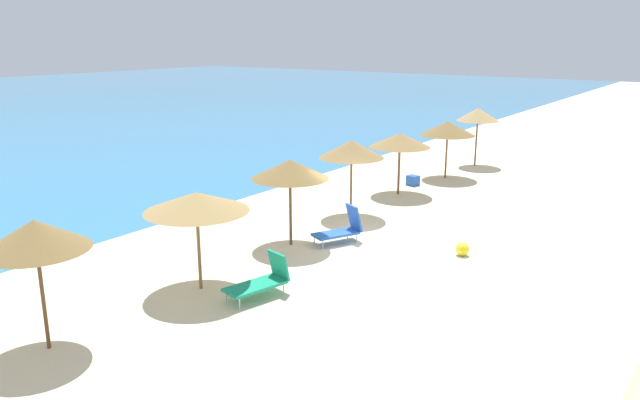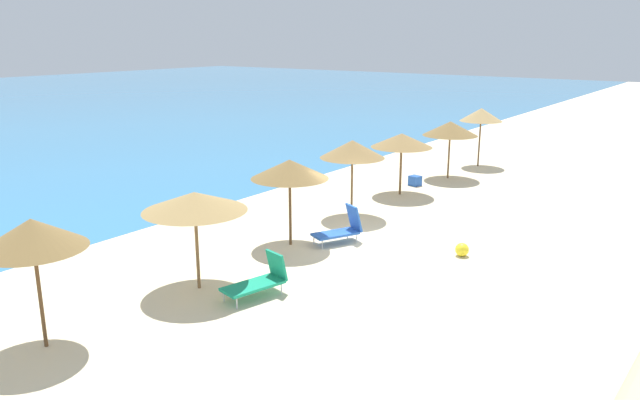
% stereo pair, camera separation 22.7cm
% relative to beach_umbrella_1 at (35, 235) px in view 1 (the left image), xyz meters
% --- Properties ---
extents(ground_plane, '(160.00, 160.00, 0.00)m').
position_rel_beach_umbrella_1_xyz_m(ground_plane, '(9.39, -1.94, -2.44)').
color(ground_plane, beige).
extents(beach_umbrella_1, '(2.10, 2.10, 2.76)m').
position_rel_beach_umbrella_1_xyz_m(beach_umbrella_1, '(0.00, 0.00, 0.00)').
color(beach_umbrella_1, brown).
rests_on(beach_umbrella_1, ground_plane).
extents(beach_umbrella_2, '(2.60, 2.60, 2.52)m').
position_rel_beach_umbrella_1_xyz_m(beach_umbrella_2, '(3.98, -0.31, -0.17)').
color(beach_umbrella_2, brown).
rests_on(beach_umbrella_2, ground_plane).
extents(beach_umbrella_3, '(2.34, 2.34, 2.66)m').
position_rel_beach_umbrella_1_xyz_m(beach_umbrella_3, '(7.98, -0.09, -0.08)').
color(beach_umbrella_3, brown).
rests_on(beach_umbrella_3, ground_plane).
extents(beach_umbrella_4, '(2.26, 2.26, 2.74)m').
position_rel_beach_umbrella_1_xyz_m(beach_umbrella_4, '(11.64, 0.06, -0.02)').
color(beach_umbrella_4, brown).
rests_on(beach_umbrella_4, ground_plane).
extents(beach_umbrella_5, '(2.45, 2.45, 2.49)m').
position_rel_beach_umbrella_1_xyz_m(beach_umbrella_5, '(15.42, 0.19, -0.24)').
color(beach_umbrella_5, brown).
rests_on(beach_umbrella_5, ground_plane).
extents(beach_umbrella_6, '(2.43, 2.43, 2.57)m').
position_rel_beach_umbrella_1_xyz_m(beach_umbrella_6, '(19.26, -0.14, -0.19)').
color(beach_umbrella_6, brown).
rests_on(beach_umbrella_6, ground_plane).
extents(beach_umbrella_7, '(2.03, 2.03, 2.84)m').
position_rel_beach_umbrella_1_xyz_m(beach_umbrella_7, '(22.62, -0.21, 0.08)').
color(beach_umbrella_7, brown).
rests_on(beach_umbrella_7, ground_plane).
extents(lounge_chair_0, '(1.64, 1.23, 1.16)m').
position_rel_beach_umbrella_1_xyz_m(lounge_chair_0, '(9.07, -1.24, -1.99)').
color(lounge_chair_0, blue).
rests_on(lounge_chair_0, ground_plane).
extents(lounge_chair_1, '(1.71, 1.03, 1.03)m').
position_rel_beach_umbrella_1_xyz_m(lounge_chair_1, '(4.53, -1.88, -2.02)').
color(lounge_chair_1, '#199972').
rests_on(lounge_chair_1, ground_plane).
extents(beach_ball, '(0.40, 0.40, 0.40)m').
position_rel_beach_umbrella_1_xyz_m(beach_ball, '(10.11, -4.78, -2.24)').
color(beach_ball, yellow).
rests_on(beach_ball, ground_plane).
extents(cooler_box, '(0.50, 0.54, 0.43)m').
position_rel_beach_umbrella_1_xyz_m(cooler_box, '(17.13, 0.40, -2.23)').
color(cooler_box, blue).
rests_on(cooler_box, ground_plane).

